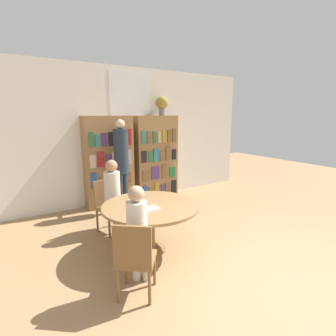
# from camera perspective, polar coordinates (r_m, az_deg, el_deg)

# --- Properties ---
(ground_plane) EXTENTS (16.00, 16.00, 0.00)m
(ground_plane) POSITION_cam_1_polar(r_m,az_deg,el_deg) (3.59, 20.64, -22.61)
(ground_plane) COLOR #9E7A51
(wall_back) EXTENTS (6.40, 0.07, 3.00)m
(wall_back) POSITION_cam_1_polar(r_m,az_deg,el_deg) (6.10, -8.36, 7.06)
(wall_back) COLOR silver
(wall_back) RESTS_ON ground_plane
(bookshelf_left) EXTENTS (1.05, 0.34, 1.95)m
(bookshelf_left) POSITION_cam_1_polar(r_m,az_deg,el_deg) (5.78, -12.71, 1.30)
(bookshelf_left) COLOR olive
(bookshelf_left) RESTS_ON ground_plane
(bookshelf_right) EXTENTS (1.05, 0.34, 1.95)m
(bookshelf_right) POSITION_cam_1_polar(r_m,az_deg,el_deg) (6.26, -2.60, 2.33)
(bookshelf_right) COLOR olive
(bookshelf_right) RESTS_ON ground_plane
(flower_vase) EXTENTS (0.29, 0.29, 0.44)m
(flower_vase) POSITION_cam_1_polar(r_m,az_deg,el_deg) (6.27, -1.33, 13.83)
(flower_vase) COLOR slate
(flower_vase) RESTS_ON bookshelf_right
(reading_table) EXTENTS (1.39, 1.39, 0.71)m
(reading_table) POSITION_cam_1_polar(r_m,az_deg,el_deg) (3.82, -3.81, -9.35)
(reading_table) COLOR olive
(reading_table) RESTS_ON ground_plane
(chair_near_camera) EXTENTS (0.56, 0.56, 0.89)m
(chair_near_camera) POSITION_cam_1_polar(r_m,az_deg,el_deg) (2.95, -7.23, -18.58)
(chair_near_camera) COLOR brown
(chair_near_camera) RESTS_ON ground_plane
(chair_left_side) EXTENTS (0.50, 0.50, 0.89)m
(chair_left_side) POSITION_cam_1_polar(r_m,az_deg,el_deg) (4.61, -12.92, -7.45)
(chair_left_side) COLOR brown
(chair_left_side) RESTS_ON ground_plane
(seated_reader_left) EXTENTS (0.34, 0.40, 1.26)m
(seated_reader_left) POSITION_cam_1_polar(r_m,az_deg,el_deg) (4.40, -11.68, -5.27)
(seated_reader_left) COLOR beige
(seated_reader_left) RESTS_ON ground_plane
(seated_reader_right) EXTENTS (0.38, 0.39, 1.24)m
(seated_reader_right) POSITION_cam_1_polar(r_m,az_deg,el_deg) (3.02, -6.52, -13.71)
(seated_reader_right) COLOR silver
(seated_reader_right) RESTS_ON ground_plane
(librarian_standing) EXTENTS (0.29, 0.56, 1.88)m
(librarian_standing) POSITION_cam_1_polar(r_m,az_deg,el_deg) (5.31, -10.16, 2.52)
(librarian_standing) COLOR #232D3D
(librarian_standing) RESTS_ON ground_plane
(open_book_on_table) EXTENTS (0.24, 0.18, 0.03)m
(open_book_on_table) POSITION_cam_1_polar(r_m,az_deg,el_deg) (3.57, -3.94, -8.93)
(open_book_on_table) COLOR silver
(open_book_on_table) RESTS_ON reading_table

